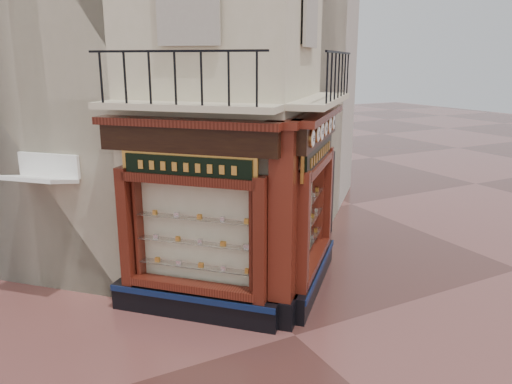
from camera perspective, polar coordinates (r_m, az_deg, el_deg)
ground at (r=9.77m, az=4.49°, el=-16.02°), size 80.00×80.00×0.00m
main_building at (r=14.00m, az=-9.34°, el=18.73°), size 11.31×11.31×12.00m
neighbour_left at (r=15.82m, az=-21.16°, el=15.68°), size 11.31×11.31×11.00m
neighbour_right at (r=17.19m, az=-3.92°, el=16.45°), size 11.31×11.31×11.00m
shopfront_left at (r=9.66m, az=-7.41°, el=-3.55°), size 2.86×2.86×3.98m
shopfront_right at (r=10.91m, az=6.54°, el=-1.37°), size 2.86×2.86×3.98m
corner_pilaster at (r=9.33m, az=3.08°, el=-4.30°), size 0.85×0.85×3.98m
balcony at (r=9.70m, az=0.23°, el=10.19°), size 5.94×2.97×1.03m
clock_a at (r=9.21m, az=6.41°, el=6.11°), size 0.28×0.28×0.34m
clock_b at (r=9.75m, az=7.02°, el=6.57°), size 0.27×0.27×0.33m
clock_c at (r=10.17m, az=7.46°, el=6.89°), size 0.32×0.32×0.40m
clock_d at (r=10.64m, az=7.90°, el=7.23°), size 0.27×0.27×0.34m
clock_e at (r=11.18m, az=8.37°, el=7.57°), size 0.31×0.31×0.39m
clock_f at (r=11.70m, az=8.78°, el=7.87°), size 0.29×0.29×0.36m
awning at (r=11.88m, az=-22.60°, el=-11.29°), size 1.66×1.66×0.27m
signboard_left at (r=9.30m, az=-7.84°, el=2.89°), size 1.96×1.96×0.52m
signboard_right at (r=10.64m, az=7.13°, el=4.41°), size 2.25×2.25×0.60m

